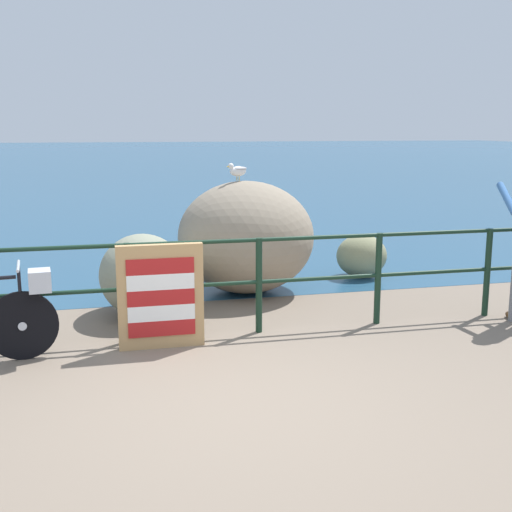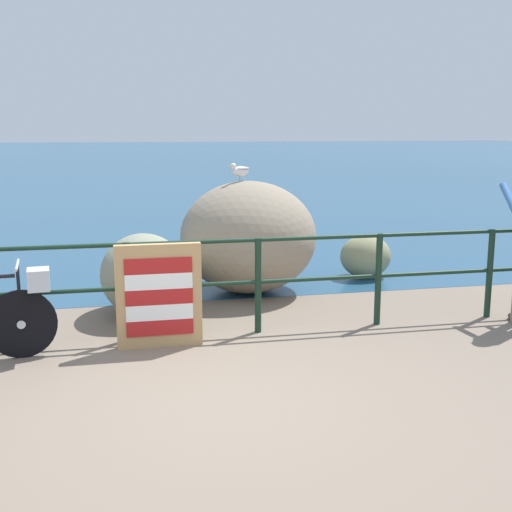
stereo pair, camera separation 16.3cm
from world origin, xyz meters
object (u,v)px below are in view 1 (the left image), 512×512
breakwater_boulder_main (246,237)px  seagull (238,170)px  breakwater_boulder_left (143,275)px  breakwater_boulder_right (362,256)px  folded_deckchair_stack (161,297)px

breakwater_boulder_main → seagull: seagull is taller
breakwater_boulder_left → breakwater_boulder_right: (3.23, 1.25, -0.16)m
folded_deckchair_stack → breakwater_boulder_main: bearing=57.0°
breakwater_boulder_main → breakwater_boulder_right: 1.93m
breakwater_boulder_left → breakwater_boulder_main: bearing=29.8°
folded_deckchair_stack → breakwater_boulder_main: size_ratio=0.58×
folded_deckchair_stack → breakwater_boulder_right: 3.99m
breakwater_boulder_right → breakwater_boulder_main: bearing=-166.1°
folded_deckchair_stack → breakwater_boulder_main: 2.40m
breakwater_boulder_right → seagull: 2.36m
breakwater_boulder_left → folded_deckchair_stack: bearing=-85.3°
breakwater_boulder_main → breakwater_boulder_right: size_ratio=2.44×
breakwater_boulder_right → seagull: (-1.93, -0.42, 1.30)m
folded_deckchair_stack → breakwater_boulder_left: 1.21m
folded_deckchair_stack → seagull: size_ratio=3.17×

